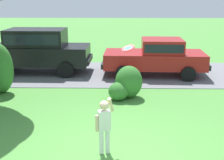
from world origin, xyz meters
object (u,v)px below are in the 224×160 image
parked_suv (37,48)px  child_thrower (104,123)px  frisbee (128,48)px  parked_sedan (156,56)px

parked_suv → child_thrower: size_ratio=3.67×
parked_suv → child_thrower: (3.26, -7.13, -0.36)m
child_thrower → frisbee: (0.50, 0.36, 1.54)m
child_thrower → frisbee: size_ratio=4.39×
child_thrower → frisbee: 1.66m
parked_suv → child_thrower: bearing=-65.4°
parked_suv → frisbee: size_ratio=16.15×
parked_suv → frisbee: 7.83m
parked_sedan → child_thrower: (-1.92, -6.75, -0.13)m
parked_suv → frisbee: bearing=-60.9°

